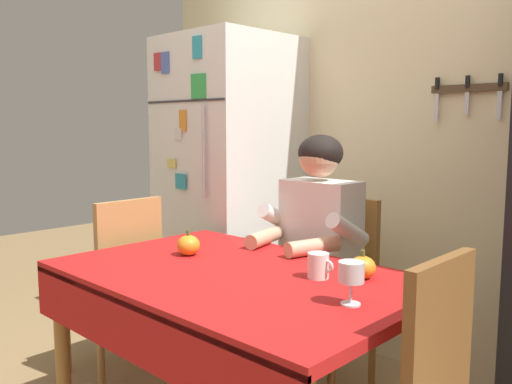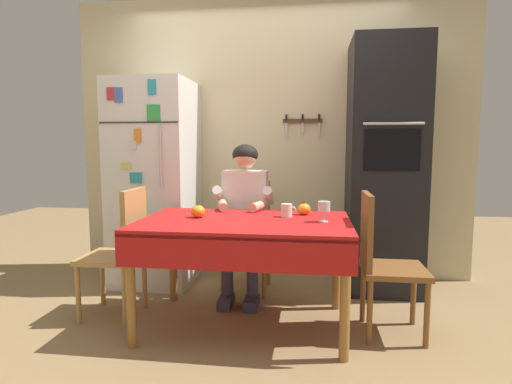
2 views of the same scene
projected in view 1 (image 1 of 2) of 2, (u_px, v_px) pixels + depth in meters
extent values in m
cube|color=beige|center=(414.00, 123.00, 2.81)|extent=(3.70, 0.10, 2.60)
cube|color=#4C3823|center=(468.00, 88.00, 2.54)|extent=(0.36, 0.02, 0.04)
cube|color=silver|center=(436.00, 108.00, 2.65)|extent=(0.02, 0.01, 0.14)
cube|color=black|center=(437.00, 83.00, 2.63)|extent=(0.02, 0.01, 0.06)
cube|color=silver|center=(467.00, 103.00, 2.54)|extent=(0.02, 0.01, 0.10)
cube|color=black|center=(468.00, 81.00, 2.53)|extent=(0.02, 0.01, 0.06)
cube|color=silver|center=(499.00, 105.00, 2.44)|extent=(0.02, 0.01, 0.13)
cube|color=black|center=(501.00, 80.00, 2.42)|extent=(0.02, 0.01, 0.06)
cube|color=white|center=(229.00, 189.00, 3.27)|extent=(0.68, 0.68, 1.80)
cylinder|color=silver|center=(204.00, 151.00, 2.85)|extent=(0.02, 0.02, 0.50)
cube|color=#333335|center=(184.00, 101.00, 2.96)|extent=(0.67, 0.01, 0.01)
cube|color=teal|center=(197.00, 47.00, 2.84)|extent=(0.07, 0.01, 0.12)
cube|color=#E5D666|center=(171.00, 163.00, 3.08)|extent=(0.09, 0.02, 0.05)
cube|color=green|center=(199.00, 86.00, 2.86)|extent=(0.11, 0.02, 0.13)
cube|color=silver|center=(178.00, 134.00, 3.01)|extent=(0.06, 0.01, 0.07)
cube|color=#B73338|center=(160.00, 62.00, 3.07)|extent=(0.09, 0.02, 0.10)
cube|color=#4C66B7|center=(165.00, 63.00, 3.04)|extent=(0.07, 0.01, 0.12)
cube|color=orange|center=(183.00, 121.00, 2.97)|extent=(0.06, 0.01, 0.12)
cube|color=teal|center=(181.00, 181.00, 3.04)|extent=(0.11, 0.02, 0.09)
cylinder|color=#9E6B33|center=(62.00, 352.00, 2.23)|extent=(0.06, 0.06, 0.70)
cylinder|color=#9E6B33|center=(205.00, 307.00, 2.79)|extent=(0.06, 0.06, 0.70)
cube|color=red|center=(236.00, 277.00, 2.02)|extent=(1.40, 0.90, 0.04)
cube|color=red|center=(137.00, 335.00, 1.72)|extent=(1.40, 0.01, 0.20)
cube|color=#9E6B33|center=(325.00, 302.00, 2.62)|extent=(0.40, 0.40, 0.04)
cube|color=#9E6B33|center=(347.00, 244.00, 2.71)|extent=(0.36, 0.04, 0.48)
cylinder|color=#9E6B33|center=(275.00, 346.00, 2.64)|extent=(0.04, 0.04, 0.41)
cylinder|color=#9E6B33|center=(317.00, 327.00, 2.88)|extent=(0.04, 0.04, 0.41)
cylinder|color=#9E6B33|center=(332.00, 368.00, 2.41)|extent=(0.04, 0.04, 0.41)
cylinder|color=#9E6B33|center=(372.00, 345.00, 2.65)|extent=(0.04, 0.04, 0.41)
cylinder|color=#38384C|center=(265.00, 355.00, 2.48)|extent=(0.09, 0.09, 0.38)
cylinder|color=#38384C|center=(298.00, 369.00, 2.35)|extent=(0.09, 0.09, 0.38)
cube|color=#38384C|center=(289.00, 292.00, 2.56)|extent=(0.12, 0.40, 0.11)
cube|color=#38384C|center=(320.00, 300.00, 2.43)|extent=(0.12, 0.40, 0.11)
cube|color=white|center=(321.00, 231.00, 2.55)|extent=(0.36, 0.20, 0.48)
cylinder|color=white|center=(279.00, 219.00, 2.63)|extent=(0.07, 0.26, 0.18)
cylinder|color=white|center=(348.00, 230.00, 2.35)|extent=(0.07, 0.26, 0.18)
cylinder|color=#D8A884|center=(265.00, 237.00, 2.47)|extent=(0.13, 0.27, 0.07)
cylinder|color=#D8A884|center=(313.00, 247.00, 2.28)|extent=(0.13, 0.27, 0.07)
sphere|color=#D8A884|center=(319.00, 157.00, 2.49)|extent=(0.19, 0.19, 0.19)
ellipsoid|color=black|center=(321.00, 153.00, 2.49)|extent=(0.21, 0.21, 0.17)
cube|color=tan|center=(112.00, 292.00, 2.77)|extent=(0.40, 0.40, 0.04)
cube|color=tan|center=(130.00, 249.00, 2.61)|extent=(0.04, 0.36, 0.48)
cylinder|color=tan|center=(124.00, 317.00, 3.03)|extent=(0.04, 0.04, 0.41)
cylinder|color=tan|center=(159.00, 334.00, 2.80)|extent=(0.04, 0.04, 0.41)
cylinder|color=tan|center=(67.00, 334.00, 2.79)|extent=(0.04, 0.04, 0.41)
cylinder|color=tan|center=(101.00, 353.00, 2.56)|extent=(0.04, 0.04, 0.41)
cube|color=brown|center=(439.00, 344.00, 1.48)|extent=(0.04, 0.36, 0.48)
cylinder|color=white|center=(318.00, 266.00, 1.93)|extent=(0.08, 0.08, 0.09)
torus|color=white|center=(328.00, 266.00, 1.90)|extent=(0.05, 0.01, 0.05)
cylinder|color=white|center=(351.00, 304.00, 1.65)|extent=(0.06, 0.06, 0.01)
cylinder|color=white|center=(351.00, 293.00, 1.64)|extent=(0.01, 0.01, 0.07)
cylinder|color=white|center=(351.00, 272.00, 1.63)|extent=(0.08, 0.08, 0.06)
ellipsoid|color=orange|center=(188.00, 245.00, 2.27)|extent=(0.10, 0.10, 0.09)
cylinder|color=#4C6023|center=(188.00, 233.00, 2.26)|extent=(0.02, 0.02, 0.02)
ellipsoid|color=orange|center=(362.00, 267.00, 1.93)|extent=(0.09, 0.09, 0.08)
cylinder|color=#4C6023|center=(363.00, 253.00, 1.92)|extent=(0.02, 0.02, 0.02)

